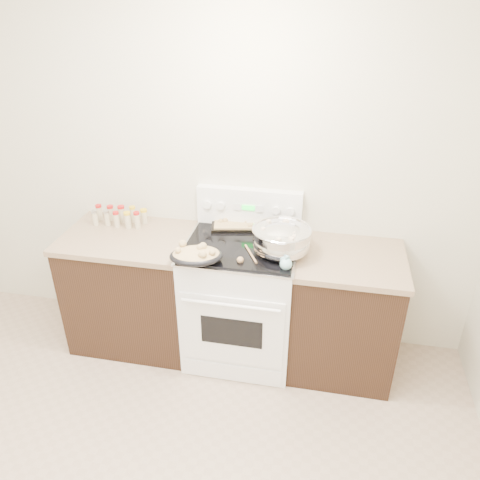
# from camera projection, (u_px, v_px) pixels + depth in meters

# --- Properties ---
(room_shell) EXTENTS (4.10, 3.60, 2.75)m
(room_shell) POSITION_uv_depth(u_px,v_px,m) (68.00, 239.00, 1.65)
(room_shell) COLOR beige
(room_shell) RESTS_ON ground
(counter_left) EXTENTS (0.93, 0.67, 0.92)m
(counter_left) POSITION_uv_depth(u_px,v_px,m) (135.00, 288.00, 3.56)
(counter_left) COLOR black
(counter_left) RESTS_ON ground
(counter_right) EXTENTS (0.73, 0.67, 0.92)m
(counter_right) POSITION_uv_depth(u_px,v_px,m) (343.00, 313.00, 3.29)
(counter_right) COLOR black
(counter_right) RESTS_ON ground
(kitchen_range) EXTENTS (0.78, 0.73, 1.22)m
(kitchen_range) POSITION_uv_depth(u_px,v_px,m) (241.00, 298.00, 3.40)
(kitchen_range) COLOR white
(kitchen_range) RESTS_ON ground
(mixing_bowl) EXTENTS (0.47, 0.47, 0.23)m
(mixing_bowl) POSITION_uv_depth(u_px,v_px,m) (281.00, 240.00, 3.04)
(mixing_bowl) COLOR silver
(mixing_bowl) RESTS_ON kitchen_range
(roasting_pan) EXTENTS (0.39, 0.31, 0.11)m
(roasting_pan) POSITION_uv_depth(u_px,v_px,m) (196.00, 255.00, 2.95)
(roasting_pan) COLOR black
(roasting_pan) RESTS_ON kitchen_range
(baking_sheet) EXTENTS (0.44, 0.35, 0.06)m
(baking_sheet) POSITION_uv_depth(u_px,v_px,m) (239.00, 222.00, 3.42)
(baking_sheet) COLOR black
(baking_sheet) RESTS_ON kitchen_range
(wooden_spoon) EXTENTS (0.13, 0.23, 0.04)m
(wooden_spoon) POSITION_uv_depth(u_px,v_px,m) (244.00, 258.00, 2.99)
(wooden_spoon) COLOR #AC7F4E
(wooden_spoon) RESTS_ON kitchen_range
(blue_ladle) EXTENTS (0.16, 0.25, 0.10)m
(blue_ladle) POSITION_uv_depth(u_px,v_px,m) (287.00, 263.00, 2.90)
(blue_ladle) COLOR #8CC9D1
(blue_ladle) RESTS_ON kitchen_range
(spice_jars) EXTENTS (0.40, 0.15, 0.13)m
(spice_jars) POSITION_uv_depth(u_px,v_px,m) (120.00, 216.00, 3.46)
(spice_jars) COLOR #BFB28C
(spice_jars) RESTS_ON counter_left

